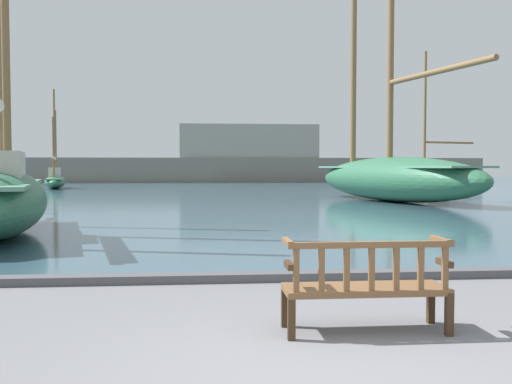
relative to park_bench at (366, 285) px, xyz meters
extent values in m
plane|color=slate|center=(-0.59, -1.25, -0.47)|extent=(160.00, 160.00, 0.00)
cube|color=#385666|center=(-0.59, 42.75, -0.43)|extent=(100.00, 80.00, 0.08)
cube|color=#4C4C50|center=(-0.59, 2.60, -0.41)|extent=(40.00, 0.30, 0.12)
cube|color=#3D2A19|center=(-0.76, 0.26, -0.26)|extent=(0.07, 0.07, 0.42)
cube|color=#3D2A19|center=(0.77, 0.26, -0.26)|extent=(0.07, 0.07, 0.42)
cube|color=#3D2A19|center=(-0.77, -0.19, -0.26)|extent=(0.07, 0.07, 0.42)
cube|color=#3D2A19|center=(0.76, -0.19, -0.26)|extent=(0.07, 0.07, 0.42)
cube|color=brown|center=(0.00, 0.04, -0.05)|extent=(1.60, 0.52, 0.06)
cube|color=brown|center=(0.00, -0.18, 0.42)|extent=(1.60, 0.05, 0.06)
cube|color=brown|center=(-0.72, -0.18, 0.19)|extent=(0.06, 0.04, 0.41)
cube|color=brown|center=(-0.48, -0.18, 0.19)|extent=(0.06, 0.04, 0.41)
cube|color=brown|center=(-0.24, -0.18, 0.19)|extent=(0.06, 0.04, 0.41)
cube|color=brown|center=(0.00, -0.18, 0.19)|extent=(0.06, 0.04, 0.41)
cube|color=brown|center=(0.24, -0.18, 0.19)|extent=(0.06, 0.04, 0.41)
cube|color=brown|center=(0.48, -0.18, 0.19)|extent=(0.06, 0.04, 0.41)
cube|color=brown|center=(0.72, -0.18, 0.19)|extent=(0.06, 0.04, 0.41)
cube|color=#3D2A19|center=(-0.77, -0.05, 0.22)|extent=(0.06, 0.30, 0.06)
cube|color=brown|center=(-0.77, 0.04, 0.43)|extent=(0.06, 0.47, 0.04)
cube|color=#3D2A19|center=(0.77, -0.05, 0.22)|extent=(0.06, 0.30, 0.06)
cube|color=brown|center=(0.77, 0.04, 0.43)|extent=(0.06, 0.47, 0.04)
cylinder|color=brown|center=(-6.71, 10.04, 3.95)|extent=(0.21, 0.21, 6.29)
cylinder|color=brown|center=(-7.18, 12.07, 0.79)|extent=(0.42, 1.17, 0.17)
ellipsoid|color=#2D6647|center=(6.87, 19.53, 0.61)|extent=(5.98, 12.20, 1.99)
cube|color=#5B9375|center=(6.87, 19.53, 1.15)|extent=(4.89, 10.63, 0.08)
cylinder|color=brown|center=(7.65, 16.73, 4.95)|extent=(1.94, 6.24, 0.23)
cylinder|color=brown|center=(5.92, 22.96, 7.36)|extent=(0.29, 0.29, 12.34)
ellipsoid|color=#2D6647|center=(-12.35, 36.86, 0.07)|extent=(2.55, 5.95, 0.92)
cube|color=#5B9375|center=(-12.35, 36.86, 0.32)|extent=(2.06, 5.20, 0.08)
cube|color=beige|center=(-12.27, 36.44, 0.74)|extent=(1.07, 1.67, 0.77)
cylinder|color=brown|center=(-12.38, 37.01, 3.56)|extent=(0.14, 0.14, 6.41)
cylinder|color=brown|center=(-12.16, 35.94, 1.67)|extent=(0.55, 2.15, 0.11)
cylinder|color=silver|center=(-12.16, 35.94, 1.78)|extent=(0.61, 1.96, 0.23)
cylinder|color=brown|center=(-12.70, 38.56, 2.88)|extent=(0.14, 0.14, 5.04)
cylinder|color=brown|center=(-12.03, 35.31, 2.50)|extent=(0.14, 0.14, 4.28)
ellipsoid|color=black|center=(16.23, 39.05, 0.44)|extent=(9.41, 4.49, 1.66)
cube|color=#4C4C51|center=(16.23, 39.05, 0.90)|extent=(8.20, 3.66, 0.08)
cube|color=beige|center=(16.90, 39.22, 1.30)|extent=(2.22, 1.71, 0.73)
cylinder|color=brown|center=(16.01, 38.99, 5.66)|extent=(0.23, 0.23, 9.46)
cylinder|color=brown|center=(18.32, 39.59, 3.16)|extent=(4.66, 1.37, 0.18)
cylinder|color=brown|center=(11.01, 37.70, 0.92)|extent=(1.66, 0.59, 0.18)
cube|color=slate|center=(-0.59, 52.12, 0.81)|extent=(55.09, 2.40, 2.55)
cube|color=gray|center=(2.95, 52.12, 3.76)|extent=(13.94, 2.00, 3.37)
camera|label=1|loc=(-1.57, -5.41, 1.15)|focal=40.00mm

